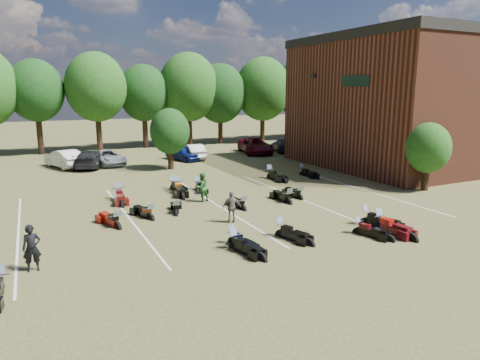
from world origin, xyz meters
TOP-DOWN VIEW (x-y plane):
  - ground at (0.00, 0.00)m, footprint 160.00×160.00m
  - car_1 at (-9.78, 20.08)m, footprint 3.09×4.84m
  - car_2 at (-6.34, 19.77)m, footprint 2.95×4.98m
  - car_3 at (-7.84, 19.15)m, footprint 3.41×5.26m
  - car_4 at (0.36, 19.31)m, footprint 2.78×4.26m
  - car_5 at (1.46, 19.72)m, footprint 1.82×4.37m
  - car_6 at (8.40, 20.27)m, footprint 3.71×6.08m
  - car_7 at (11.66, 20.16)m, footprint 3.18×4.99m
  - person_black at (-12.42, -1.80)m, footprint 0.63×0.42m
  - person_green at (-3.48, 4.64)m, footprint 0.97×0.84m
  - person_grey at (-3.61, 0.24)m, footprint 0.99×0.63m
  - motorcycle_0 at (-13.41, -3.14)m, footprint 0.98×2.20m
  - motorcycle_1 at (-4.82, -2.43)m, footprint 1.00×2.08m
  - motorcycle_2 at (-2.52, -2.56)m, footprint 1.29×2.27m
  - motorcycle_3 at (-5.03, -3.07)m, footprint 1.23×2.26m
  - motorcycle_4 at (2.07, -2.92)m, footprint 1.48×2.55m
  - motorcycle_5 at (0.83, -3.78)m, footprint 1.28×2.11m
  - motorcycle_6 at (2.11, -3.76)m, footprint 0.96×2.50m
  - motorcycle_7 at (-8.83, 1.76)m, footprint 1.36×2.41m
  - motorcycle_8 at (-7.08, 2.45)m, footprint 1.26×2.27m
  - motorcycle_9 at (-5.65, 2.66)m, footprint 1.19×2.13m
  - motorcycle_10 at (-2.13, 1.96)m, footprint 0.71×2.04m
  - motorcycle_11 at (1.93, 2.59)m, footprint 0.69×2.13m
  - motorcycle_12 at (0.79, 2.03)m, footprint 0.75×2.28m
  - motorcycle_14 at (-7.74, 7.34)m, footprint 0.99×2.58m
  - motorcycle_16 at (-4.02, 8.53)m, footprint 0.97×2.16m
  - motorcycle_17 at (-4.04, 7.55)m, footprint 1.13×2.60m
  - motorcycle_18 at (-2.62, 7.70)m, footprint 0.82×2.09m
  - motorcycle_19 at (3.42, 8.67)m, footprint 0.93×2.52m
  - motorcycle_20 at (6.16, 8.54)m, footprint 0.90×2.23m
  - brick_building at (22.00, 9.00)m, footprint 25.40×15.20m
  - tree_line at (-1.00, 29.00)m, footprint 56.00×6.00m
  - young_tree_near_building at (10.50, 1.00)m, footprint 2.80×2.80m
  - young_tree_midfield at (-2.00, 15.50)m, footprint 3.20×3.20m
  - parking_lines at (-3.00, 3.00)m, footprint 20.10×14.00m

SIDE VIEW (x-z plane):
  - ground at x=0.00m, z-range 0.00..0.00m
  - motorcycle_0 at x=-13.41m, z-range -0.59..0.59m
  - motorcycle_1 at x=-4.82m, z-range -0.56..0.56m
  - motorcycle_2 at x=-2.52m, z-range -0.60..0.60m
  - motorcycle_3 at x=-5.03m, z-range -0.60..0.60m
  - motorcycle_4 at x=2.07m, z-range -0.68..0.68m
  - motorcycle_5 at x=0.83m, z-range -0.56..0.56m
  - motorcycle_6 at x=2.11m, z-range -0.68..0.68m
  - motorcycle_7 at x=-8.83m, z-range -0.64..0.64m
  - motorcycle_8 at x=-7.08m, z-range -0.60..0.60m
  - motorcycle_9 at x=-5.65m, z-range -0.57..0.57m
  - motorcycle_10 at x=-2.13m, z-range -0.56..0.56m
  - motorcycle_11 at x=1.93m, z-range -0.59..0.59m
  - motorcycle_12 at x=0.79m, z-range -0.63..0.63m
  - motorcycle_14 at x=-7.74m, z-range -0.70..0.70m
  - motorcycle_16 at x=-4.02m, z-range -0.58..0.58m
  - motorcycle_17 at x=-4.04m, z-range -0.70..0.70m
  - motorcycle_18 at x=-2.62m, z-range -0.57..0.57m
  - motorcycle_19 at x=3.42m, z-range -0.69..0.69m
  - motorcycle_20 at x=6.16m, z-range -0.61..0.61m
  - parking_lines at x=-3.00m, z-range 0.00..0.01m
  - car_2 at x=-6.34m, z-range 0.00..1.30m
  - car_7 at x=11.66m, z-range 0.00..1.35m
  - car_4 at x=0.36m, z-range 0.00..1.35m
  - car_5 at x=1.46m, z-range 0.00..1.41m
  - car_3 at x=-7.84m, z-range 0.00..1.42m
  - car_1 at x=-9.78m, z-range 0.00..1.51m
  - person_grey at x=-3.61m, z-range 0.00..1.56m
  - car_6 at x=8.40m, z-range 0.00..1.57m
  - person_green at x=-3.48m, z-range 0.00..1.70m
  - person_black at x=-12.42m, z-range 0.00..1.71m
  - young_tree_near_building at x=10.50m, z-range 0.67..4.83m
  - young_tree_midfield at x=-2.00m, z-range 0.74..5.44m
  - brick_building at x=22.00m, z-range 0.01..10.71m
  - tree_line at x=-1.00m, z-range 1.42..11.20m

